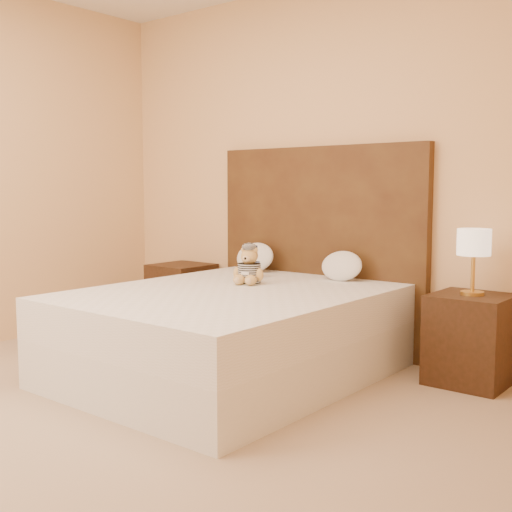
{
  "coord_description": "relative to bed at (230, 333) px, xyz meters",
  "views": [
    {
      "loc": [
        2.64,
        -1.81,
        1.19
      ],
      "look_at": [
        0.01,
        1.45,
        0.75
      ],
      "focal_mm": 45.0,
      "sensor_mm": 36.0,
      "label": 1
    }
  ],
  "objects": [
    {
      "name": "ground",
      "position": [
        0.0,
        -1.2,
        -0.28
      ],
      "size": [
        4.0,
        4.5,
        0.0
      ],
      "primitive_type": "cube",
      "color": "tan",
      "rests_on": "ground"
    },
    {
      "name": "room_walls",
      "position": [
        0.0,
        -0.74,
        1.53
      ],
      "size": [
        4.04,
        4.52,
        2.72
      ],
      "color": "#E4B47C",
      "rests_on": "ground"
    },
    {
      "name": "bed",
      "position": [
        0.0,
        0.0,
        0.0
      ],
      "size": [
        1.6,
        2.0,
        0.55
      ],
      "color": "white",
      "rests_on": "ground"
    },
    {
      "name": "headboard",
      "position": [
        0.0,
        1.01,
        0.47
      ],
      "size": [
        1.75,
        0.08,
        1.5
      ],
      "primitive_type": "cube",
      "color": "#4F3517",
      "rests_on": "ground"
    },
    {
      "name": "nightstand_left",
      "position": [
        -1.25,
        0.8,
        -0.0
      ],
      "size": [
        0.45,
        0.45,
        0.55
      ],
      "primitive_type": "cube",
      "color": "#3B2012",
      "rests_on": "ground"
    },
    {
      "name": "nightstand_right",
      "position": [
        1.25,
        0.8,
        -0.0
      ],
      "size": [
        0.45,
        0.45,
        0.55
      ],
      "primitive_type": "cube",
      "color": "#3B2012",
      "rests_on": "ground"
    },
    {
      "name": "lamp",
      "position": [
        1.25,
        0.8,
        0.57
      ],
      "size": [
        0.2,
        0.2,
        0.4
      ],
      "color": "gold",
      "rests_on": "nightstand_right"
    },
    {
      "name": "teddy_police",
      "position": [
        -0.27,
        0.55,
        0.39
      ],
      "size": [
        0.26,
        0.25,
        0.23
      ],
      "primitive_type": null,
      "rotation": [
        0.0,
        0.0,
        -0.41
      ],
      "color": "tan",
      "rests_on": "bed"
    },
    {
      "name": "teddy_prisoner",
      "position": [
        -0.09,
        0.3,
        0.4
      ],
      "size": [
        0.28,
        0.27,
        0.26
      ],
      "primitive_type": null,
      "rotation": [
        0.0,
        0.0,
        0.29
      ],
      "color": "tan",
      "rests_on": "bed"
    },
    {
      "name": "pillow_left",
      "position": [
        -0.47,
        0.83,
        0.4
      ],
      "size": [
        0.34,
        0.22,
        0.24
      ],
      "primitive_type": "ellipsoid",
      "color": "white",
      "rests_on": "bed"
    },
    {
      "name": "pillow_right",
      "position": [
        0.31,
        0.83,
        0.39
      ],
      "size": [
        0.32,
        0.21,
        0.22
      ],
      "primitive_type": "ellipsoid",
      "color": "white",
      "rests_on": "bed"
    }
  ]
}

